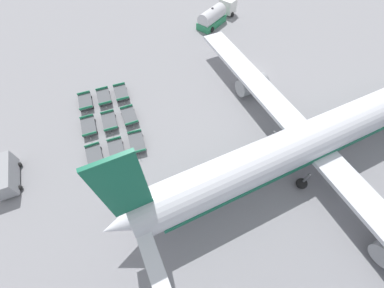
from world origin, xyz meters
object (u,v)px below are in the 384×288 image
baggage_dolly_row_mid_b_col_c (137,142)px  baggage_dolly_row_mid_b_col_b (129,116)px  fuel_tanker_primary (215,15)px  baggage_dolly_row_near_col_a (85,102)px  baggage_dolly_row_near_col_b (89,126)px  baggage_dolly_row_near_col_c (95,156)px  baggage_dolly_row_mid_b_col_a (121,93)px  airplane (322,135)px  baggage_dolly_row_mid_a_col_b (109,121)px  baggage_dolly_row_mid_a_col_a (104,97)px  baggage_dolly_row_mid_a_col_c (116,150)px  service_van (4,175)px

baggage_dolly_row_mid_b_col_c → baggage_dolly_row_mid_b_col_b: bearing=170.9°
fuel_tanker_primary → baggage_dolly_row_near_col_a: bearing=-71.1°
baggage_dolly_row_near_col_b → baggage_dolly_row_mid_b_col_c: same height
baggage_dolly_row_near_col_c → baggage_dolly_row_mid_b_col_a: 10.41m
baggage_dolly_row_mid_b_col_a → airplane: bearing=38.8°
baggage_dolly_row_mid_b_col_a → baggage_dolly_row_mid_a_col_b: bearing=-36.0°
baggage_dolly_row_mid_a_col_a → baggage_dolly_row_mid_a_col_b: size_ratio=1.00×
airplane → baggage_dolly_row_near_col_b: (-16.17, -21.61, -3.08)m
baggage_dolly_row_near_col_b → baggage_dolly_row_mid_a_col_c: (5.08, 1.91, 0.00)m
baggage_dolly_row_mid_a_col_b → baggage_dolly_row_mid_b_col_c: bearing=21.3°
airplane → service_van: airplane is taller
baggage_dolly_row_mid_b_col_a → baggage_dolly_row_near_col_c: bearing=-36.4°
service_van → baggage_dolly_row_mid_b_col_a: service_van is taller
fuel_tanker_primary → baggage_dolly_row_mid_a_col_c: bearing=-53.7°
fuel_tanker_primary → baggage_dolly_row_near_col_a: fuel_tanker_primary is taller
baggage_dolly_row_mid_b_col_c → baggage_dolly_row_mid_b_col_a: bearing=172.3°
baggage_dolly_row_near_col_a → baggage_dolly_row_mid_a_col_b: bearing=19.6°
baggage_dolly_row_near_col_c → baggage_dolly_row_near_col_a: bearing=171.6°
airplane → baggage_dolly_row_near_col_c: bearing=-117.5°
baggage_dolly_row_near_col_b → baggage_dolly_row_near_col_c: 4.68m
baggage_dolly_row_near_col_b → baggage_dolly_row_mid_a_col_c: size_ratio=1.00×
baggage_dolly_row_mid_a_col_a → service_van: bearing=-61.0°
baggage_dolly_row_mid_a_col_a → baggage_dolly_row_mid_a_col_b: (4.60, -0.70, 0.00)m
baggage_dolly_row_mid_a_col_c → baggage_dolly_row_mid_b_col_c: same height
baggage_dolly_row_near_col_a → baggage_dolly_row_near_col_c: (9.10, -1.34, 0.00)m
baggage_dolly_row_mid_b_col_a → baggage_dolly_row_mid_b_col_b: bearing=-6.4°
baggage_dolly_row_mid_a_col_a → baggage_dolly_row_mid_a_col_c: same height
fuel_tanker_primary → baggage_dolly_row_mid_b_col_a: 23.82m
baggage_dolly_row_near_col_b → baggage_dolly_row_mid_a_col_b: bearing=79.0°
baggage_dolly_row_mid_a_col_b → baggage_dolly_row_mid_a_col_a: bearing=171.3°
service_van → baggage_dolly_row_mid_a_col_c: 11.63m
baggage_dolly_row_mid_b_col_b → baggage_dolly_row_mid_b_col_c: size_ratio=0.99×
baggage_dolly_row_near_col_c → baggage_dolly_row_mid_b_col_c: same height
baggage_dolly_row_mid_a_col_a → baggage_dolly_row_mid_a_col_b: bearing=-8.7°
baggage_dolly_row_mid_b_col_b → service_van: bearing=-81.8°
service_van → baggage_dolly_row_mid_b_col_c: bearing=80.6°
baggage_dolly_row_mid_a_col_b → baggage_dolly_row_mid_b_col_b: (0.37, 2.55, 0.00)m
service_van → baggage_dolly_row_mid_b_col_c: (2.29, 13.89, -0.73)m
airplane → baggage_dolly_row_near_col_a: 29.48m
airplane → fuel_tanker_primary: size_ratio=4.99×
airplane → fuel_tanker_primary: 30.34m
baggage_dolly_row_mid_a_col_b → baggage_dolly_row_near_col_a: bearing=-160.4°
baggage_dolly_row_mid_a_col_b → fuel_tanker_primary: bearing=119.6°
baggage_dolly_row_near_col_a → baggage_dolly_row_near_col_b: 4.53m
fuel_tanker_primary → baggage_dolly_row_mid_b_col_c: bearing=-50.6°
baggage_dolly_row_mid_a_col_b → baggage_dolly_row_mid_a_col_c: 4.64m
baggage_dolly_row_near_col_c → baggage_dolly_row_mid_a_col_a: same height
baggage_dolly_row_mid_a_col_b → baggage_dolly_row_mid_b_col_b: bearing=81.8°
airplane → baggage_dolly_row_mid_a_col_c: size_ratio=12.29×
baggage_dolly_row_mid_a_col_b → baggage_dolly_row_mid_b_col_b: same height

